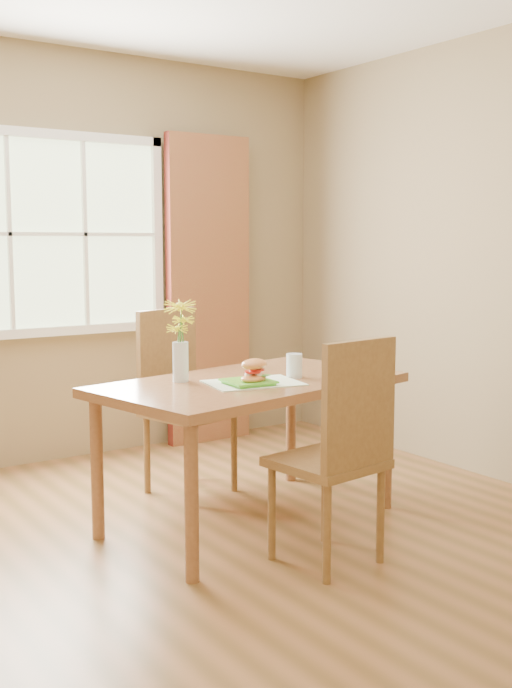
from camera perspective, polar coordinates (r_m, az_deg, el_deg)
The scene contains 11 objects.
room at distance 3.69m, azimuth -4.55°, elevation 5.67°, with size 4.24×3.84×2.74m.
window at distance 5.39m, azimuth -14.57°, elevation 7.55°, with size 1.62×0.06×1.32m.
curtain_right at distance 5.82m, azimuth -3.39°, elevation 3.78°, with size 0.65×0.08×2.20m, color maroon.
dining_table at distance 4.12m, azimuth -0.43°, elevation -3.62°, with size 1.67×1.13×0.75m.
chair_near at distance 3.59m, azimuth 6.08°, elevation -7.02°, with size 0.48×0.48×1.04m.
chair_far at distance 4.72m, azimuth -5.48°, elevation -3.40°, with size 0.54×0.54×1.06m.
placemat at distance 4.00m, azimuth -0.19°, elevation -2.77°, with size 0.45×0.33×0.01m, color beige.
plate at distance 3.94m, azimuth -0.54°, elevation -2.78°, with size 0.22×0.22×0.01m, color #5ED936.
croissant_sandwich at distance 3.92m, azimuth -0.14°, elevation -1.92°, with size 0.18×0.15×0.12m.
water_glass at distance 4.17m, azimuth 2.73°, elevation -1.58°, with size 0.08×0.08×0.12m.
flower_vase at distance 4.04m, azimuth -5.39°, elevation 0.81°, with size 0.17×0.17×0.41m.
Camera 1 is at (-1.83, -3.20, 1.45)m, focal length 42.00 mm.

